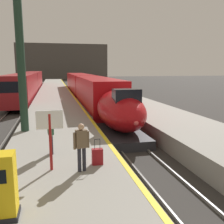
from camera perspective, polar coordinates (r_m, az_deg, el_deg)
The scene contains 16 objects.
platform_left at distance 27.62m, azimuth -12.58°, elevation 1.26°, with size 4.80×110.00×1.05m, color gray.
platform_right at distance 28.84m, azimuth 3.72°, elevation 1.84°, with size 4.80×110.00×1.05m, color gray.
platform_left_safety_stripe at distance 27.66m, azimuth -7.90°, elevation 2.52°, with size 0.20×107.80×0.01m, color yellow.
rail_main_left at distance 30.61m, azimuth -6.43°, elevation 1.39°, with size 0.08×110.00×0.12m, color slate.
rail_main_right at distance 30.81m, azimuth -3.66°, elevation 1.49°, with size 0.08×110.00×0.12m, color slate.
rail_secondary_left at distance 30.75m, azimuth -21.59°, elevation 0.79°, with size 0.08×110.00×0.12m, color slate.
rail_secondary_right at distance 30.56m, azimuth -18.81°, elevation 0.90°, with size 0.08×110.00×0.12m, color slate.
highspeed_train_main at distance 31.48m, azimuth -5.36°, elevation 5.07°, with size 2.92×38.18×3.60m.
regional_train_adjacent at distance 44.08m, azimuth -18.25°, elevation 6.27°, with size 2.85×36.60×3.80m.
station_column_mid at distance 14.94m, azimuth -20.23°, elevation 16.45°, with size 4.00×0.68×8.92m.
passenger_near_edge at distance 8.75m, azimuth -6.92°, elevation -7.09°, with size 0.56×0.29×1.69m.
passenger_mid_platform at distance 10.70m, azimuth -13.69°, elevation -4.14°, with size 0.26×0.57×1.69m.
rolling_suitcase at distance 9.50m, azimuth -3.32°, elevation -10.00°, with size 0.40×0.22×0.98m.
ticket_machine_yellow at distance 6.73m, azimuth -23.86°, elevation -15.57°, with size 0.76×0.62×1.60m.
departure_info_board at distance 8.91m, azimuth -13.85°, elevation -3.55°, with size 0.90×0.10×2.12m.
terminus_back_wall at distance 104.68m, azimuth -11.03°, elevation 11.11°, with size 36.00×2.00×14.00m, color #4C4742.
Camera 1 is at (-4.25, -2.57, 4.60)m, focal length 40.49 mm.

